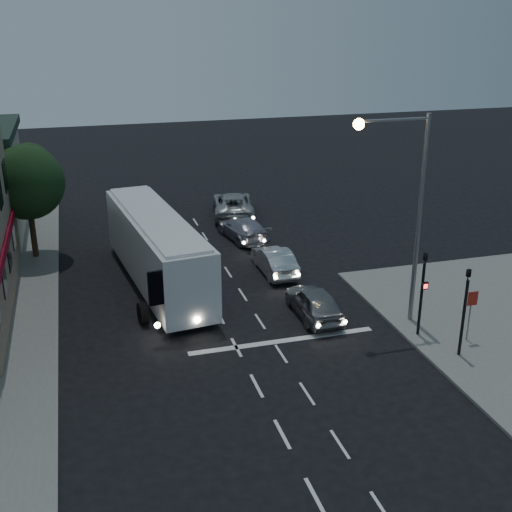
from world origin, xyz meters
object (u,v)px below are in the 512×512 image
object	(u,v)px
car_sedan_c	(233,204)
regulatory_sign	(471,308)
car_sedan_a	(274,261)
car_sedan_b	(243,229)
traffic_signal_side	(465,302)
streetlight	(407,197)
tour_bus	(156,248)
street_tree	(26,179)
traffic_signal_main	(423,284)
car_suv	(314,302)

from	to	relation	value
car_sedan_c	regulatory_sign	size ratio (longest dim) A/B	2.55
car_sedan_a	car_sedan_b	size ratio (longest dim) A/B	0.90
car_sedan_b	traffic_signal_side	size ratio (longest dim) A/B	1.12
streetlight	tour_bus	bearing A→B (deg)	142.90
streetlight	street_tree	xyz separation A→B (m)	(-15.55, 12.82, -1.23)
traffic_signal_main	traffic_signal_side	xyz separation A→B (m)	(0.70, -1.98, 0.00)
tour_bus	traffic_signal_main	distance (m)	13.01
streetlight	car_sedan_b	bearing A→B (deg)	105.89
traffic_signal_side	street_tree	size ratio (longest dim) A/B	0.66
car_suv	street_tree	xyz separation A→B (m)	(-12.27, 11.22, 3.80)
car_sedan_b	streetlight	world-z (taller)	streetlight
traffic_signal_main	regulatory_sign	size ratio (longest dim) A/B	1.86
tour_bus	traffic_signal_main	size ratio (longest dim) A/B	2.96
car_sedan_c	traffic_signal_side	bearing A→B (deg)	111.86
car_suv	car_sedan_c	size ratio (longest dim) A/B	0.73
car_sedan_b	regulatory_sign	bearing A→B (deg)	101.14
traffic_signal_side	car_suv	bearing A→B (deg)	130.28
traffic_signal_side	street_tree	bearing A→B (deg)	135.50
tour_bus	car_sedan_a	world-z (taller)	tour_bus
car_suv	streetlight	bearing A→B (deg)	154.08
tour_bus	car_sedan_b	xyz separation A→B (m)	(5.89, 5.50, -1.31)
tour_bus	car_sedan_c	distance (m)	12.28
traffic_signal_main	car_suv	bearing A→B (deg)	139.49
car_sedan_b	car_sedan_a	bearing A→B (deg)	82.93
car_sedan_a	tour_bus	bearing A→B (deg)	-1.52
car_suv	regulatory_sign	distance (m)	6.67
car_sedan_c	regulatory_sign	world-z (taller)	regulatory_sign
tour_bus	streetlight	size ratio (longest dim) A/B	1.35
tour_bus	traffic_signal_side	world-z (taller)	traffic_signal_side
tour_bus	car_sedan_c	size ratio (longest dim) A/B	2.16
tour_bus	streetlight	bearing A→B (deg)	-44.11
car_suv	traffic_signal_main	xyz separation A→B (m)	(3.54, -3.02, 1.72)
car_sedan_a	car_sedan_c	distance (m)	10.49
regulatory_sign	street_tree	size ratio (longest dim) A/B	0.35
streetlight	car_suv	bearing A→B (deg)	154.01
car_sedan_c	street_tree	xyz separation A→B (m)	(-12.53, -4.72, 3.72)
street_tree	car_suv	bearing A→B (deg)	-42.45
regulatory_sign	streetlight	distance (m)	5.18
car_suv	traffic_signal_side	world-z (taller)	traffic_signal_side
car_sedan_b	regulatory_sign	world-z (taller)	regulatory_sign
car_sedan_b	streetlight	size ratio (longest dim) A/B	0.51
tour_bus	car_sedan_b	distance (m)	8.16
car_sedan_c	regulatory_sign	distance (m)	20.61
tour_bus	regulatory_sign	xyz separation A→B (m)	(11.45, -9.62, -0.38)
traffic_signal_side	streetlight	size ratio (longest dim) A/B	0.46
car_sedan_a	street_tree	world-z (taller)	street_tree
tour_bus	car_sedan_c	xyz separation A→B (m)	(6.48, 10.36, -1.20)
car_sedan_a	traffic_signal_side	world-z (taller)	traffic_signal_side
tour_bus	car_sedan_b	world-z (taller)	tour_bus
streetlight	regulatory_sign	bearing A→B (deg)	-51.25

